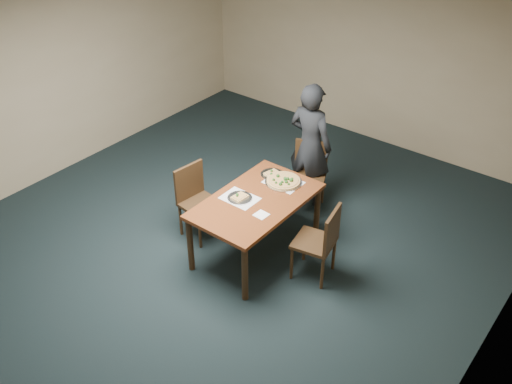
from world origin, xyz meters
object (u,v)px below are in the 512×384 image
Objects in this scene: chair_right at (321,239)px; pizza_pan at (284,181)px; dining_table at (256,206)px; slice_plate_far at (272,174)px; slice_plate_near at (240,197)px; chair_left at (196,197)px; chair_far at (309,172)px; diner at (310,145)px.

chair_right is 0.89m from pizza_pan.
dining_table is 5.36× the size of slice_plate_far.
pizza_pan is 0.22m from slice_plate_far.
slice_plate_near is 1.00× the size of slice_plate_far.
pizza_pan is at bearing -47.51° from chair_left.
chair_far is at bearing -152.41° from chair_right.
chair_left and chair_right have the same top height.
pizza_pan is at bearing -105.87° from chair_far.
dining_table is at bearing -94.13° from chair_right.
pizza_pan reaches higher than slice_plate_far.
chair_right is 0.55× the size of diner.
diner reaches higher than pizza_pan.
chair_right is at bearing -74.82° from chair_left.
pizza_pan is 1.55× the size of slice_plate_near.
dining_table is at bearing -94.92° from pizza_pan.
chair_left is at bearing -176.50° from slice_plate_near.
chair_far is 3.25× the size of slice_plate_near.
chair_right is at bearing -25.62° from pizza_pan.
dining_table is 1.19m from chair_far.
pizza_pan is (-0.77, 0.37, 0.26)m from chair_right.
slice_plate_near is (-0.97, -0.20, 0.25)m from chair_right.
slice_plate_far is (-0.17, 0.53, 0.10)m from dining_table.
slice_plate_near is at bearing -109.35° from pizza_pan.
slice_plate_far is at bearing 164.40° from pizza_pan.
chair_far is 0.55× the size of diner.
chair_right reaches higher than slice_plate_near.
chair_right is 2.09× the size of pizza_pan.
slice_plate_near is 0.62m from slice_plate_far.
chair_left is at bearing -144.42° from pizza_pan.
slice_plate_near is at bearing -89.12° from slice_plate_far.
slice_plate_near is at bearing -118.18° from chair_far.
diner reaches higher than chair_right.
chair_left reaches higher than slice_plate_near.
diner is at bearing 101.39° from chair_far.
dining_table is 0.49m from pizza_pan.
slice_plate_near is (0.65, 0.04, 0.25)m from chair_left.
chair_far reaches higher than dining_table.
slice_plate_far is at bearing 87.60° from diner.
pizza_pan is (0.04, 0.47, 0.12)m from dining_table.
chair_far is at bearing 125.07° from diner.
dining_table is at bearing 96.04° from diner.
slice_plate_far is (-0.21, 0.06, -0.01)m from pizza_pan.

